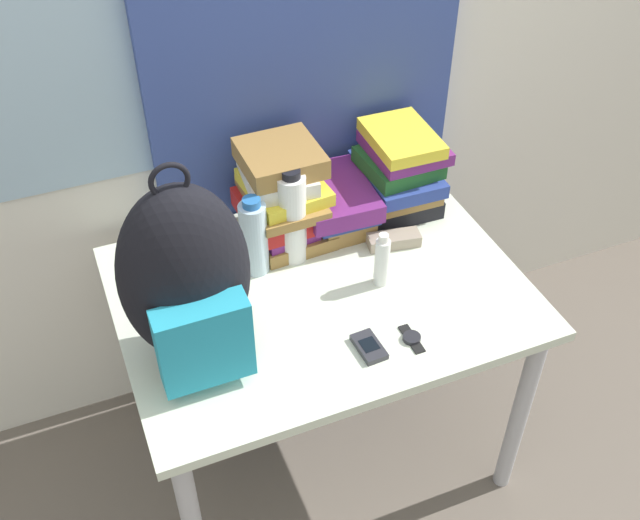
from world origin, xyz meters
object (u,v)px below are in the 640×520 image
water_bottle (254,237)px  cell_phone (369,347)px  book_stack_right (399,171)px  book_stack_center (335,202)px  sunscreen_bottle (382,261)px  book_stack_left (281,196)px  backpack (187,282)px  sports_bottle (292,217)px  sunglasses_case (394,240)px  wristwatch (412,338)px

water_bottle → cell_phone: water_bottle is taller
book_stack_right → cell_phone: bearing=-123.1°
book_stack_center → sunscreen_bottle: size_ratio=1.73×
book_stack_left → sunscreen_bottle: size_ratio=1.76×
book_stack_right → water_bottle: 0.50m
book_stack_center → cell_phone: (-0.12, -0.49, -0.07)m
book_stack_left → cell_phone: size_ratio=2.86×
book_stack_center → book_stack_right: size_ratio=1.02×
backpack → sports_bottle: bearing=35.6°
backpack → book_stack_center: 0.64m
book_stack_center → sunglasses_case: book_stack_center is taller
book_stack_center → cell_phone: 0.51m
water_bottle → cell_phone: 0.43m
cell_phone → wristwatch: size_ratio=1.03×
book_stack_center → cell_phone: size_ratio=2.80×
sports_bottle → sunscreen_bottle: size_ratio=1.75×
sunscreen_bottle → book_stack_left: bearing=121.1°
sports_bottle → sunglasses_case: sports_bottle is taller
book_stack_center → sports_bottle: (-0.17, -0.10, 0.06)m
book_stack_left → book_stack_center: size_ratio=1.02×
wristwatch → sports_bottle: bearing=111.5°
backpack → sunglasses_case: backpack is taller
book_stack_center → sunglasses_case: (0.12, -0.16, -0.06)m
water_bottle → book_stack_left: bearing=42.6°
backpack → water_bottle: (0.23, 0.24, -0.12)m
sports_bottle → book_stack_left: bearing=86.7°
cell_phone → wristwatch: 0.11m
cell_phone → water_bottle: bearing=112.7°
sunscreen_bottle → cell_phone: (-0.13, -0.21, -0.07)m
book_stack_center → sports_bottle: bearing=-150.0°
sunscreen_bottle → cell_phone: sunscreen_bottle is taller
water_bottle → cell_phone: bearing=-67.3°
book_stack_left → book_stack_center: bearing=-0.9°
sports_bottle → sunscreen_bottle: bearing=-46.5°
backpack → book_stack_center: bearing=33.8°
wristwatch → sunglasses_case: bearing=70.6°
sunglasses_case → sports_bottle: bearing=167.8°
book_stack_right → sunglasses_case: bearing=-118.8°
sunscreen_bottle → wristwatch: sunscreen_bottle is taller
sunglasses_case → book_stack_left: bearing=149.9°
cell_phone → wristwatch: cell_phone is taller
sports_bottle → book_stack_right: bearing=15.1°
book_stack_right → wristwatch: 0.56m
backpack → book_stack_center: (0.51, 0.34, -0.16)m
book_stack_right → sunscreen_bottle: book_stack_right is taller
sunglasses_case → book_stack_center: bearing=126.0°
backpack → cell_phone: size_ratio=5.34×
sunglasses_case → wristwatch: size_ratio=1.58×
sunglasses_case → book_stack_right: bearing=61.2°
book_stack_left → sunglasses_case: book_stack_left is taller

